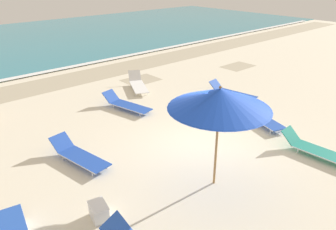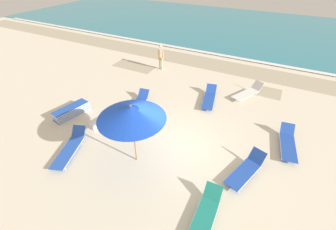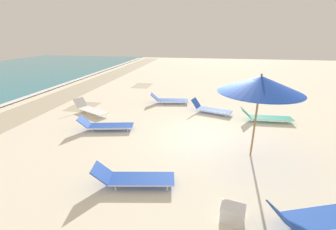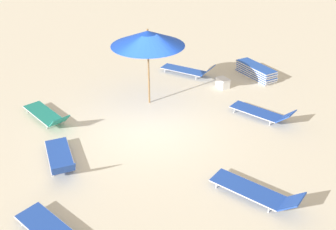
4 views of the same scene
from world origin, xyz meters
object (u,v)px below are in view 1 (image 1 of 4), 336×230
(sun_lounger_beside_umbrella, at_px, (232,92))
(sun_lounger_near_water_left, at_px, (138,84))
(cooler_box, at_px, (99,211))
(sun_lounger_mid_beach_solo, at_px, (126,104))
(sun_lounger_mid_beach_pair_b, at_px, (318,150))
(sun_lounger_near_water_right, at_px, (261,117))
(sun_lounger_mid_beach_pair_a, at_px, (79,155))
(beach_umbrella, at_px, (220,99))

(sun_lounger_beside_umbrella, relative_size, sun_lounger_near_water_left, 1.00)
(sun_lounger_near_water_left, xyz_separation_m, cooler_box, (-5.87, -6.36, -0.03))
(sun_lounger_beside_umbrella, height_order, sun_lounger_mid_beach_solo, sun_lounger_beside_umbrella)
(sun_lounger_mid_beach_solo, bearing_deg, cooler_box, -142.73)
(sun_lounger_mid_beach_pair_b, distance_m, cooler_box, 6.56)
(sun_lounger_near_water_right, relative_size, sun_lounger_mid_beach_solo, 0.92)
(sun_lounger_near_water_right, height_order, cooler_box, sun_lounger_near_water_right)
(sun_lounger_near_water_left, height_order, sun_lounger_mid_beach_pair_a, sun_lounger_near_water_left)
(sun_lounger_mid_beach_solo, bearing_deg, beach_umbrella, -113.59)
(cooler_box, bearing_deg, sun_lounger_mid_beach_pair_a, -5.97)
(sun_lounger_beside_umbrella, bearing_deg, sun_lounger_near_water_left, 115.53)
(sun_lounger_beside_umbrella, distance_m, sun_lounger_near_water_right, 2.66)
(beach_umbrella, height_order, sun_lounger_mid_beach_pair_a, beach_umbrella)
(sun_lounger_near_water_right, distance_m, cooler_box, 7.01)
(sun_lounger_near_water_right, height_order, sun_lounger_mid_beach_solo, sun_lounger_near_water_right)
(sun_lounger_mid_beach_pair_b, bearing_deg, cooler_box, 160.05)
(sun_lounger_beside_umbrella, bearing_deg, sun_lounger_mid_beach_pair_a, 174.09)
(cooler_box, bearing_deg, beach_umbrella, -93.77)
(sun_lounger_beside_umbrella, relative_size, sun_lounger_mid_beach_solo, 0.97)
(sun_lounger_near_water_left, bearing_deg, sun_lounger_mid_beach_pair_b, -60.73)
(beach_umbrella, relative_size, sun_lounger_near_water_right, 1.28)
(sun_lounger_mid_beach_pair_a, height_order, cooler_box, sun_lounger_mid_beach_pair_a)
(sun_lounger_mid_beach_solo, relative_size, sun_lounger_mid_beach_pair_b, 1.00)
(sun_lounger_near_water_right, bearing_deg, sun_lounger_near_water_left, 119.38)
(sun_lounger_beside_umbrella, distance_m, sun_lounger_mid_beach_pair_a, 7.49)
(beach_umbrella, distance_m, sun_lounger_near_water_left, 8.07)
(sun_lounger_mid_beach_pair_b, bearing_deg, sun_lounger_near_water_right, 71.10)
(sun_lounger_mid_beach_pair_a, bearing_deg, sun_lounger_mid_beach_solo, 25.11)
(sun_lounger_beside_umbrella, distance_m, sun_lounger_near_water_left, 4.31)
(sun_lounger_near_water_left, bearing_deg, cooler_box, -106.00)
(sun_lounger_near_water_right, bearing_deg, beach_umbrella, -143.57)
(beach_umbrella, bearing_deg, sun_lounger_mid_beach_pair_a, 122.87)
(sun_lounger_beside_umbrella, height_order, sun_lounger_mid_beach_pair_a, sun_lounger_beside_umbrella)
(beach_umbrella, height_order, sun_lounger_near_water_right, beach_umbrella)
(sun_lounger_beside_umbrella, distance_m, sun_lounger_mid_beach_pair_b, 5.22)
(sun_lounger_beside_umbrella, height_order, cooler_box, sun_lounger_beside_umbrella)
(sun_lounger_mid_beach_pair_b, bearing_deg, sun_lounger_mid_beach_pair_a, 138.61)
(sun_lounger_mid_beach_solo, xyz_separation_m, cooler_box, (-4.07, -4.72, -0.03))
(sun_lounger_beside_umbrella, bearing_deg, sun_lounger_mid_beach_pair_b, -121.64)
(sun_lounger_beside_umbrella, bearing_deg, beach_umbrella, -154.47)
(sun_lounger_mid_beach_pair_b, bearing_deg, sun_lounger_beside_umbrella, 64.85)
(sun_lounger_near_water_left, xyz_separation_m, sun_lounger_mid_beach_pair_a, (-5.07, -3.92, -0.00))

